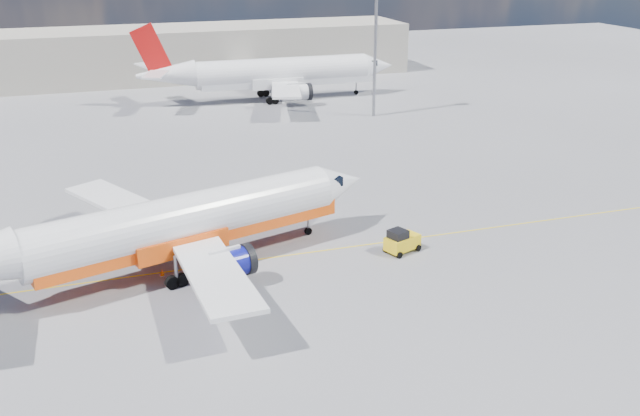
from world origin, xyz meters
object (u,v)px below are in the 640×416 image
object	(u,v)px
second_jet	(274,73)
gse_tug	(401,241)
traffic_cone	(162,272)
main_jet	(172,225)

from	to	relation	value
second_jet	gse_tug	size ratio (longest dim) A/B	12.81
traffic_cone	second_jet	bearing A→B (deg)	67.33
second_jet	traffic_cone	world-z (taller)	second_jet
main_jet	second_jet	distance (m)	54.86
second_jet	gse_tug	world-z (taller)	second_jet
second_jet	main_jet	bearing A→B (deg)	-111.65
main_jet	second_jet	xyz separation A→B (m)	(20.53, 50.87, 0.35)
main_jet	traffic_cone	bearing A→B (deg)	-167.33
main_jet	gse_tug	xyz separation A→B (m)	(16.00, -2.01, -2.51)
second_jet	gse_tug	bearing A→B (deg)	-94.57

